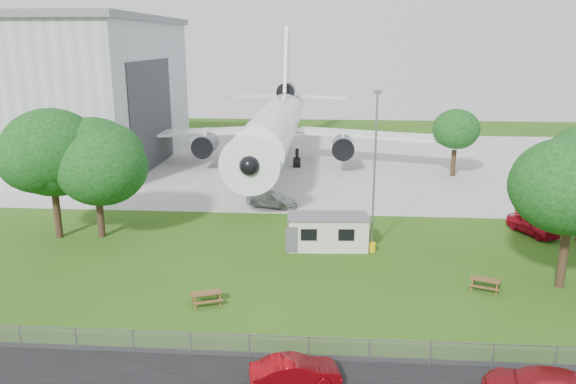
# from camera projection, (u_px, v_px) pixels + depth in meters

# --- Properties ---
(ground) EXTENTS (160.00, 160.00, 0.00)m
(ground) POSITION_uv_depth(u_px,v_px,m) (255.00, 280.00, 37.63)
(ground) COLOR #376119
(concrete_apron) EXTENTS (120.00, 46.00, 0.03)m
(concrete_apron) POSITION_uv_depth(u_px,v_px,m) (292.00, 162.00, 74.21)
(concrete_apron) COLOR #B7B7B2
(concrete_apron) RESTS_ON ground
(airliner) EXTENTS (46.36, 47.73, 17.69)m
(airliner) POSITION_uv_depth(u_px,v_px,m) (275.00, 125.00, 70.92)
(airliner) COLOR white
(airliner) RESTS_ON ground
(site_cabin) EXTENTS (6.83, 3.10, 2.62)m
(site_cabin) POSITION_uv_depth(u_px,v_px,m) (328.00, 232.00, 43.16)
(site_cabin) COLOR beige
(site_cabin) RESTS_ON ground
(picnic_west) EXTENTS (2.22, 2.05, 0.76)m
(picnic_west) POSITION_uv_depth(u_px,v_px,m) (207.00, 304.00, 34.21)
(picnic_west) COLOR brown
(picnic_west) RESTS_ON ground
(picnic_east) EXTENTS (2.22, 2.04, 0.76)m
(picnic_east) POSITION_uv_depth(u_px,v_px,m) (484.00, 290.00, 36.12)
(picnic_east) COLOR brown
(picnic_east) RESTS_ON ground
(fence) EXTENTS (58.00, 0.04, 1.30)m
(fence) POSITION_uv_depth(u_px,v_px,m) (230.00, 357.00, 28.48)
(fence) COLOR gray
(fence) RESTS_ON ground
(lamp_mast) EXTENTS (0.16, 0.16, 12.00)m
(lamp_mast) POSITION_uv_depth(u_px,v_px,m) (374.00, 174.00, 41.45)
(lamp_mast) COLOR slate
(lamp_mast) RESTS_ON ground
(tree_west_big) EXTENTS (8.11, 8.11, 10.86)m
(tree_west_big) POSITION_uv_depth(u_px,v_px,m) (51.00, 156.00, 44.08)
(tree_west_big) COLOR #382619
(tree_west_big) RESTS_ON ground
(tree_west_small) EXTENTS (7.49, 7.49, 10.10)m
(tree_west_small) POSITION_uv_depth(u_px,v_px,m) (95.00, 161.00, 44.33)
(tree_west_small) COLOR #382619
(tree_west_small) RESTS_ON ground
(tree_east_front) EXTENTS (7.36, 7.36, 10.21)m
(tree_east_front) POSITION_uv_depth(u_px,v_px,m) (572.00, 190.00, 34.93)
(tree_east_front) COLOR #382619
(tree_east_front) RESTS_ON ground
(tree_far_apron) EXTENTS (5.48, 5.48, 8.10)m
(tree_far_apron) POSITION_uv_depth(u_px,v_px,m) (456.00, 131.00, 65.11)
(tree_far_apron) COLOR #382619
(tree_far_apron) RESTS_ON ground
(car_centre_sedan) EXTENTS (4.41, 2.48, 1.38)m
(car_centre_sedan) POSITION_uv_depth(u_px,v_px,m) (295.00, 372.00, 25.93)
(car_centre_sedan) COLOR maroon
(car_centre_sedan) RESTS_ON ground
(car_ne_hatch) EXTENTS (3.70, 5.05, 1.60)m
(car_ne_hatch) POSITION_uv_depth(u_px,v_px,m) (533.00, 225.00, 46.39)
(car_ne_hatch) COLOR maroon
(car_ne_hatch) RESTS_ON ground
(car_ne_sedan) EXTENTS (1.67, 4.60, 1.51)m
(car_ne_sedan) POSITION_uv_depth(u_px,v_px,m) (533.00, 216.00, 48.84)
(car_ne_sedan) COLOR maroon
(car_ne_sedan) RESTS_ON ground
(car_apron_van) EXTENTS (5.45, 3.56, 1.47)m
(car_apron_van) POSITION_uv_depth(u_px,v_px,m) (272.00, 199.00, 54.06)
(car_apron_van) COLOR #A8ABAF
(car_apron_van) RESTS_ON ground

